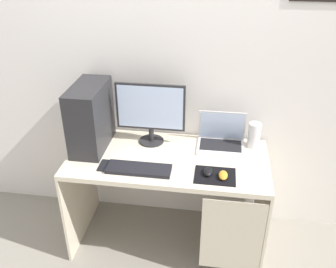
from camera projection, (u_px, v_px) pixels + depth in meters
name	position (u px, v px, depth m)	size (l,w,h in m)	color
ground_plane	(168.00, 238.00, 2.92)	(8.00, 8.00, 0.00)	gray
wall_back	(176.00, 63.00, 2.60)	(4.00, 0.05, 2.60)	silver
desk	(170.00, 177.00, 2.61)	(1.37, 0.66, 0.76)	beige
pc_tower	(90.00, 117.00, 2.56)	(0.21, 0.43, 0.46)	#232326
monitor	(150.00, 112.00, 2.60)	(0.49, 0.18, 0.45)	#232326
laptop	(221.00, 139.00, 2.65)	(0.33, 0.25, 0.24)	silver
speaker	(254.00, 135.00, 2.62)	(0.09, 0.09, 0.18)	silver
keyboard	(139.00, 169.00, 2.40)	(0.42, 0.14, 0.02)	black
mousepad	(215.00, 176.00, 2.35)	(0.26, 0.20, 0.01)	black
mouse_left	(208.00, 172.00, 2.35)	(0.06, 0.10, 0.03)	black
mouse_right	(223.00, 175.00, 2.32)	(0.06, 0.10, 0.03)	orange
cell_phone	(105.00, 165.00, 2.44)	(0.07, 0.13, 0.01)	black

